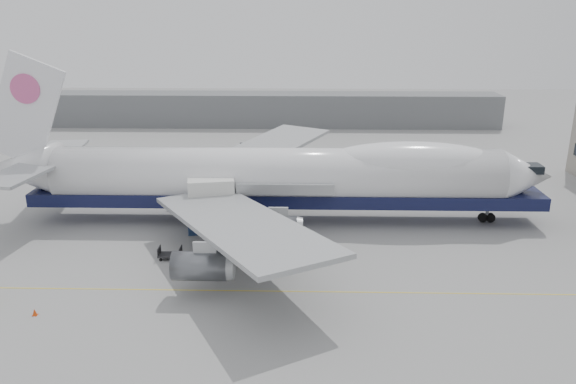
{
  "coord_description": "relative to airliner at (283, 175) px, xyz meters",
  "views": [
    {
      "loc": [
        2.82,
        -51.34,
        24.27
      ],
      "look_at": [
        1.38,
        6.0,
        5.53
      ],
      "focal_mm": 35.0,
      "sensor_mm": 36.0,
      "label": 1
    }
  ],
  "objects": [
    {
      "name": "dolly_3",
      "position": [
        0.4,
        -11.36,
        -5.09
      ],
      "size": [
        2.3,
        1.35,
        1.3
      ],
      "color": "#2D2D30",
      "rests_on": "ground"
    },
    {
      "name": "dolly_4",
      "position": [
        4.25,
        -11.36,
        -5.09
      ],
      "size": [
        2.3,
        1.35,
        1.3
      ],
      "color": "#2D2D30",
      "rests_on": "ground"
    },
    {
      "name": "airliner",
      "position": [
        0.0,
        0.0,
        0.0
      ],
      "size": [
        67.0,
        55.3,
        19.98
      ],
      "color": "white",
      "rests_on": "ground"
    },
    {
      "name": "traffic_cone",
      "position": [
        -19.94,
        -22.68,
        -5.34
      ],
      "size": [
        0.41,
        0.41,
        0.6
      ],
      "rotation": [
        0.0,
        0.0,
        0.0
      ],
      "color": "#D53E0B",
      "rests_on": "ground"
    },
    {
      "name": "dolly_0",
      "position": [
        -11.15,
        -11.36,
        -5.09
      ],
      "size": [
        2.3,
        1.35,
        1.3
      ],
      "color": "#2D2D30",
      "rests_on": "ground"
    },
    {
      "name": "apron_line",
      "position": [
        -0.64,
        -18.0,
        -5.62
      ],
      "size": [
        60.0,
        0.15,
        0.01
      ],
      "primitive_type": "cube",
      "color": "gold",
      "rests_on": "ground"
    },
    {
      "name": "dolly_2",
      "position": [
        -3.45,
        -11.36,
        -5.09
      ],
      "size": [
        2.3,
        1.35,
        1.3
      ],
      "color": "#2D2D30",
      "rests_on": "ground"
    },
    {
      "name": "ground",
      "position": [
        -0.64,
        -12.0,
        -5.62
      ],
      "size": [
        260.0,
        260.0,
        0.0
      ],
      "primitive_type": "plane",
      "color": "gray",
      "rests_on": "ground"
    },
    {
      "name": "hangar",
      "position": [
        -10.64,
        58.0,
        -2.12
      ],
      "size": [
        110.0,
        8.0,
        7.0
      ],
      "primitive_type": "cube",
      "color": "slate",
      "rests_on": "ground"
    },
    {
      "name": "dolly_1",
      "position": [
        -7.3,
        -11.36,
        -5.09
      ],
      "size": [
        2.3,
        1.35,
        1.3
      ],
      "color": "#2D2D30",
      "rests_on": "ground"
    },
    {
      "name": "catering_truck",
      "position": [
        -8.0,
        -3.48,
        -2.16
      ],
      "size": [
        5.94,
        4.55,
        6.22
      ],
      "rotation": [
        0.0,
        0.0,
        0.18
      ],
      "color": "navy",
      "rests_on": "ground"
    }
  ]
}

